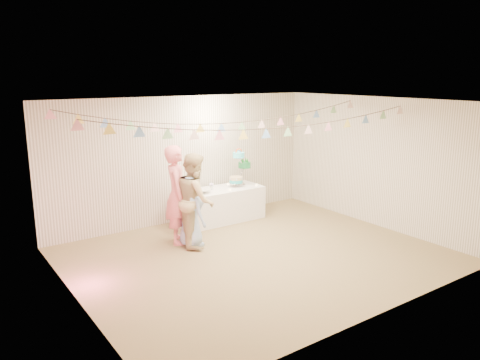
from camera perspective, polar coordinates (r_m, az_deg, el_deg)
floor at (r=8.10m, az=2.12°, el=-9.18°), size 6.00×6.00×0.00m
ceiling at (r=7.52m, az=2.28°, el=9.50°), size 6.00×6.00×0.00m
back_wall at (r=9.78m, az=-6.70°, el=2.52°), size 6.00×6.00×0.00m
front_wall at (r=5.99m, az=16.87°, el=-4.61°), size 6.00×6.00×0.00m
left_wall at (r=6.41m, az=-19.72°, el=-3.65°), size 5.00×5.00×0.00m
right_wall at (r=9.79m, az=16.34°, el=2.10°), size 5.00×5.00×0.00m
table at (r=9.83m, az=-2.45°, el=-3.05°), size 1.84×0.74×0.69m
cake_stand at (r=9.99m, az=0.01°, el=1.81°), size 0.67×0.39×0.75m
cake_bottom at (r=9.92m, az=-0.50°, el=0.02°), size 0.31×0.31×0.15m
cake_middle at (r=10.17m, az=0.55°, el=1.90°), size 0.27×0.27×0.22m
cake_top_tier at (r=9.89m, az=-0.17°, el=3.17°), size 0.25×0.25×0.19m
platter at (r=9.45m, az=-4.68°, el=-1.15°), size 0.38×0.38×0.02m
posy at (r=9.66m, az=-3.52°, el=-0.44°), size 0.12×0.12×0.14m
person_adult_a at (r=8.53m, az=-7.67°, el=-1.77°), size 0.67×0.78×1.81m
person_adult_b at (r=8.38m, az=-5.49°, el=-2.39°), size 0.91×1.01×1.69m
person_child at (r=8.38m, az=-5.94°, el=-3.82°), size 0.45×0.66×1.29m
bunting_back at (r=8.44m, az=-2.30°, el=8.17°), size 5.60×1.10×0.40m
bunting_front at (r=7.39m, az=3.21°, el=7.25°), size 5.60×0.90×0.36m
tealight_0 at (r=9.22m, az=-6.15°, el=-1.88°), size 0.04×0.04×0.03m
tealight_1 at (r=9.71m, az=-4.78°, el=-1.09°), size 0.04×0.04×0.03m
tealight_2 at (r=9.61m, az=-1.26°, el=-1.19°), size 0.04×0.04×0.03m
tealight_3 at (r=10.11m, az=-1.47°, el=-0.50°), size 0.04×0.04×0.03m
tealight_4 at (r=10.05m, az=2.03°, el=-0.57°), size 0.04×0.04×0.03m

